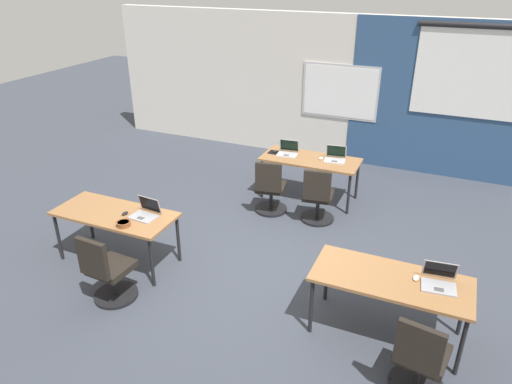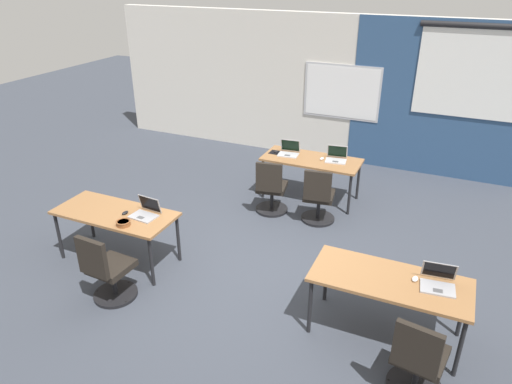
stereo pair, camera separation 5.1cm
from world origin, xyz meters
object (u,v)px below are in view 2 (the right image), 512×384
at_px(desk_near_left, 115,216).
at_px(desk_near_right, 390,284).
at_px(chair_far_left, 271,191).
at_px(mouse_far_right, 322,159).
at_px(chair_near_left_inner, 108,273).
at_px(snack_bowl, 123,223).
at_px(laptop_near_left_inner, 146,212).
at_px(mouse_far_left, 276,151).
at_px(chair_far_right, 318,200).
at_px(desk_far_center, 311,162).
at_px(laptop_far_left, 289,151).
at_px(chair_near_right_end, 417,363).
at_px(laptop_near_right_end, 438,282).
at_px(laptop_far_right, 336,158).
at_px(mouse_near_left_inner, 125,213).
at_px(mouse_near_right_end, 415,279).

bearing_deg(desk_near_left, desk_near_right, 0.00).
height_order(chair_far_left, mouse_far_right, chair_far_left).
bearing_deg(chair_near_left_inner, snack_bowl, -74.13).
xyz_separation_m(laptop_near_left_inner, mouse_far_right, (1.49, 2.74, -0.03)).
distance_m(mouse_far_left, chair_far_right, 1.30).
bearing_deg(desk_far_center, laptop_far_left, 174.98).
xyz_separation_m(laptop_near_left_inner, chair_far_right, (1.69, 1.97, -0.39)).
relative_size(desk_near_right, laptop_far_left, 4.47).
bearing_deg(chair_near_right_end, snack_bowl, 2.13).
relative_size(laptop_near_right_end, laptop_far_right, 0.98).
height_order(chair_near_left_inner, laptop_near_right_end, laptop_near_right_end).
xyz_separation_m(desk_far_center, snack_bowl, (-1.43, -3.03, 0.10)).
relative_size(laptop_near_right_end, snack_bowl, 2.04).
distance_m(chair_near_right_end, chair_far_right, 3.28).
xyz_separation_m(mouse_far_left, chair_near_right_end, (2.78, -3.51, -0.36)).
height_order(desk_near_right, desk_far_center, same).
distance_m(mouse_near_left_inner, chair_near_left_inner, 0.88).
bearing_deg(laptop_near_left_inner, laptop_far_right, 63.65).
bearing_deg(snack_bowl, mouse_far_right, 62.54).
distance_m(laptop_far_left, laptop_near_left_inner, 2.89).
distance_m(chair_far_left, mouse_near_left_inner, 2.39).
distance_m(desk_near_left, chair_near_left_inner, 0.90).
bearing_deg(laptop_near_right_end, laptop_far_left, 127.04).
xyz_separation_m(laptop_near_left_inner, chair_near_right_end, (3.47, -0.78, -0.39)).
height_order(desk_far_center, mouse_near_right_end, mouse_near_right_end).
bearing_deg(desk_far_center, desk_near_right, -57.99).
xyz_separation_m(mouse_near_right_end, snack_bowl, (-3.41, -0.31, 0.02)).
bearing_deg(laptop_far_right, desk_far_center, -175.03).
bearing_deg(chair_far_right, chair_near_right_end, 114.75).
distance_m(laptop_near_left_inner, chair_near_right_end, 3.58).
distance_m(desk_near_left, mouse_near_right_end, 3.73).
bearing_deg(chair_near_left_inner, desk_far_center, -107.24).
bearing_deg(desk_near_right, mouse_far_right, 119.23).
bearing_deg(mouse_near_right_end, mouse_far_right, 123.39).
height_order(chair_near_left_inner, mouse_far_right, chair_near_left_inner).
bearing_deg(chair_far_left, desk_far_center, -129.24).
height_order(laptop_near_left_inner, chair_near_left_inner, laptop_near_left_inner).
distance_m(laptop_far_left, chair_far_right, 1.16).
xyz_separation_m(desk_near_right, mouse_near_left_inner, (-3.34, 0.02, 0.08)).
bearing_deg(mouse_near_left_inner, chair_near_right_end, -10.66).
distance_m(laptop_near_left_inner, mouse_far_right, 3.12).
relative_size(mouse_far_left, mouse_far_right, 1.01).
height_order(chair_near_right_end, laptop_far_right, laptop_far_right).
xyz_separation_m(desk_far_center, laptop_far_left, (-0.41, 0.04, 0.11)).
xyz_separation_m(chair_far_left, mouse_far_right, (0.57, 0.78, 0.36)).
bearing_deg(mouse_far_right, snack_bowl, -117.46).
distance_m(mouse_far_left, mouse_far_right, 0.80).
relative_size(laptop_far_left, laptop_near_left_inner, 1.01).
xyz_separation_m(laptop_near_left_inner, laptop_far_right, (1.71, 2.80, -0.00)).
relative_size(laptop_far_left, mouse_far_left, 3.31).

